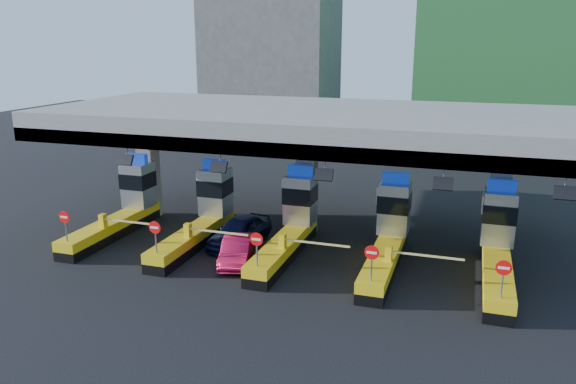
% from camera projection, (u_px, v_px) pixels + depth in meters
% --- Properties ---
extents(ground, '(120.00, 120.00, 0.00)m').
position_uv_depth(ground, '(290.00, 251.00, 28.97)').
color(ground, black).
rests_on(ground, ground).
extents(toll_canopy, '(28.00, 12.09, 7.00)m').
position_uv_depth(toll_canopy, '(307.00, 125.00, 29.99)').
color(toll_canopy, slate).
rests_on(toll_canopy, ground).
extents(toll_lane_far_left, '(4.43, 8.00, 4.16)m').
position_uv_depth(toll_lane_far_left, '(125.00, 206.00, 31.89)').
color(toll_lane_far_left, black).
rests_on(toll_lane_far_left, ground).
extents(toll_lane_left, '(4.43, 8.00, 4.16)m').
position_uv_depth(toll_lane_left, '(204.00, 215.00, 30.37)').
color(toll_lane_left, black).
rests_on(toll_lane_left, ground).
extents(toll_lane_center, '(4.43, 8.00, 4.16)m').
position_uv_depth(toll_lane_center, '(292.00, 224.00, 28.86)').
color(toll_lane_center, black).
rests_on(toll_lane_center, ground).
extents(toll_lane_right, '(4.43, 8.00, 4.16)m').
position_uv_depth(toll_lane_right, '(389.00, 234.00, 27.34)').
color(toll_lane_right, black).
rests_on(toll_lane_right, ground).
extents(toll_lane_far_right, '(4.43, 8.00, 4.16)m').
position_uv_depth(toll_lane_far_right, '(498.00, 245.00, 25.83)').
color(toll_lane_far_right, black).
rests_on(toll_lane_far_right, ground).
extents(bg_building_scaffold, '(18.00, 12.00, 28.00)m').
position_uv_depth(bg_building_scaffold, '(525.00, 1.00, 50.98)').
color(bg_building_scaffold, '#1E5926').
rests_on(bg_building_scaffold, ground).
extents(bg_building_concrete, '(14.00, 10.00, 18.00)m').
position_uv_depth(bg_building_concrete, '(271.00, 54.00, 63.84)').
color(bg_building_concrete, '#4C4C49').
rests_on(bg_building_concrete, ground).
extents(van, '(2.43, 4.78, 1.56)m').
position_uv_depth(van, '(240.00, 231.00, 29.61)').
color(van, black).
rests_on(van, ground).
extents(red_car, '(2.32, 4.07, 1.27)m').
position_uv_depth(red_car, '(237.00, 250.00, 27.33)').
color(red_car, '#B90E36').
rests_on(red_car, ground).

